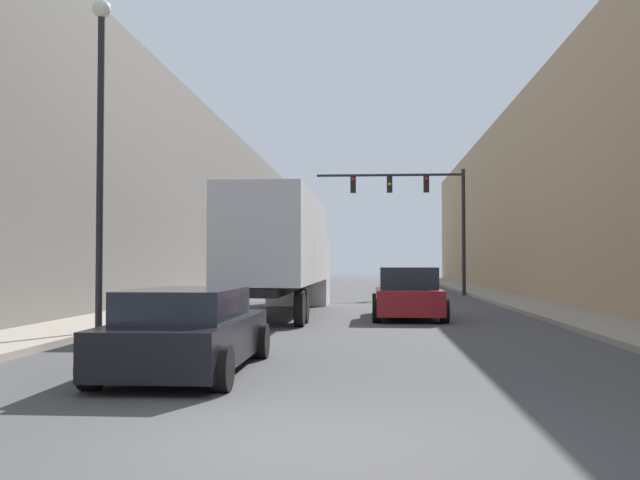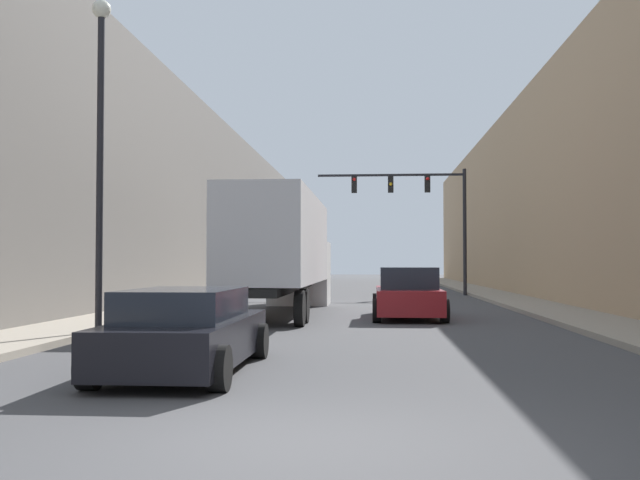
# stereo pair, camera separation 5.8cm
# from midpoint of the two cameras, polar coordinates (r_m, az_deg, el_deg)

# --- Properties ---
(ground_plane) EXTENTS (200.00, 200.00, 0.00)m
(ground_plane) POSITION_cam_midpoint_polar(r_m,az_deg,el_deg) (7.07, -1.94, -16.19)
(ground_plane) COLOR #424244
(sidewalk_right) EXTENTS (2.37, 80.00, 0.15)m
(sidewalk_right) POSITION_cam_midpoint_polar(r_m,az_deg,el_deg) (37.38, 13.84, -4.36)
(sidewalk_right) COLOR gray
(sidewalk_right) RESTS_ON ground
(sidewalk_left) EXTENTS (2.37, 80.00, 0.15)m
(sidewalk_left) POSITION_cam_midpoint_polar(r_m,az_deg,el_deg) (37.65, -7.64, -4.38)
(sidewalk_left) COLOR gray
(sidewalk_left) RESTS_ON ground
(building_right) EXTENTS (6.00, 80.00, 10.35)m
(building_right) POSITION_cam_midpoint_polar(r_m,az_deg,el_deg) (38.42, 19.96, 3.39)
(building_right) COLOR tan
(building_right) RESTS_ON ground
(building_left) EXTENTS (6.00, 80.00, 10.22)m
(building_left) POSITION_cam_midpoint_polar(r_m,az_deg,el_deg) (38.83, -13.67, 3.17)
(building_left) COLOR #66605B
(building_left) RESTS_ON ground
(semi_truck) EXTENTS (2.47, 12.67, 3.93)m
(semi_truck) POSITION_cam_midpoint_polar(r_m,az_deg,el_deg) (24.67, -3.03, -0.74)
(semi_truck) COLOR silver
(semi_truck) RESTS_ON ground
(sedan_car) EXTENTS (2.06, 4.71, 1.34)m
(sedan_car) POSITION_cam_midpoint_polar(r_m,az_deg,el_deg) (11.72, -10.65, -7.22)
(sedan_car) COLOR black
(sedan_car) RESTS_ON ground
(suv_car) EXTENTS (2.22, 4.92, 1.61)m
(suv_car) POSITION_cam_midpoint_polar(r_m,az_deg,el_deg) (22.80, 6.93, -4.31)
(suv_car) COLOR maroon
(suv_car) RESTS_ON ground
(traffic_signal_gantry) EXTENTS (8.06, 0.35, 6.84)m
(traffic_signal_gantry) POSITION_cam_midpoint_polar(r_m,az_deg,el_deg) (39.12, 8.21, 2.86)
(traffic_signal_gantry) COLOR black
(traffic_signal_gantry) RESTS_ON ground
(street_lamp) EXTENTS (0.44, 0.44, 7.95)m
(street_lamp) POSITION_cam_midpoint_polar(r_m,az_deg,el_deg) (17.66, -17.25, 8.82)
(street_lamp) COLOR black
(street_lamp) RESTS_ON ground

